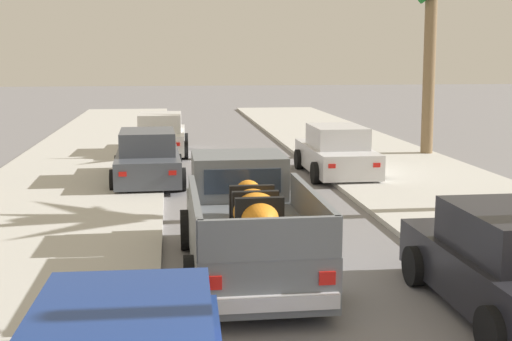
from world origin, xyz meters
The scene contains 9 objects.
sidewalk_left centered at (-4.96, 12.00, 0.06)m, with size 5.17×60.00×0.12m, color beige.
sidewalk_right centered at (4.96, 12.00, 0.06)m, with size 5.17×60.00×0.12m, color beige.
curb_left centered at (-3.77, 12.00, 0.05)m, with size 0.16×60.00×0.10m, color silver.
curb_right centered at (3.77, 12.00, 0.05)m, with size 0.16×60.00×0.10m, color silver.
pickup_truck centered at (-0.91, 7.29, 0.81)m, with size 2.22×5.21×1.80m.
car_left_near centered at (2.56, 4.83, 0.71)m, with size 2.04×4.27×1.54m.
car_left_mid centered at (-2.83, 15.52, 0.71)m, with size 2.11×4.30×1.54m.
car_right_mid centered at (2.85, 16.07, 0.71)m, with size 2.04×4.27×1.54m.
car_right_far centered at (-2.53, 21.27, 0.71)m, with size 2.11×4.30×1.54m.
Camera 1 is at (-2.16, -3.66, 3.62)m, focal length 46.89 mm.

